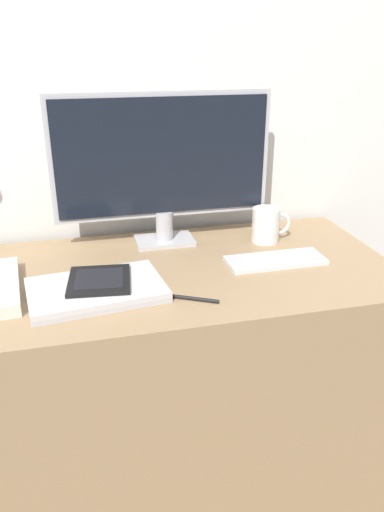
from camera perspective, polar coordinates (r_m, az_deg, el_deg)
The scene contains 8 objects.
wall_back at distance 1.54m, azimuth -6.41°, elevation 19.24°, with size 3.60×0.05×2.40m.
desk at distance 1.52m, azimuth -3.14°, elevation -14.63°, with size 1.25×0.59×0.75m.
monitor at distance 1.43m, azimuth -3.37°, elevation 10.56°, with size 0.63×0.11×0.43m.
keyboard at distance 1.38m, azimuth 9.53°, elevation -0.47°, with size 0.27×0.10×0.01m.
laptop at distance 1.21m, azimuth -10.89°, elevation -3.83°, with size 0.34×0.24×0.03m.
ereader at distance 1.22m, azimuth -10.55°, elevation -2.72°, with size 0.16×0.17×0.01m.
coffee_mug at distance 1.51m, azimuth 8.51°, elevation 3.53°, with size 0.12×0.08×0.10m.
pen at distance 1.17m, azimuth -0.27°, elevation -4.84°, with size 0.13×0.07×0.01m.
Camera 1 is at (-0.20, -0.95, 1.31)m, focal length 35.00 mm.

